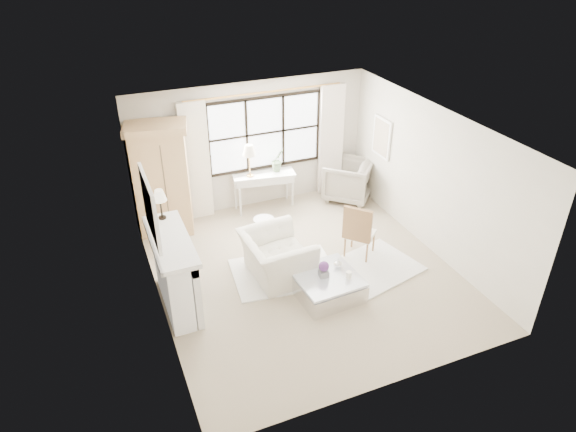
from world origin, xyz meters
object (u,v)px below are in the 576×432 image
at_px(armoire, 162,179).
at_px(coffee_table, 327,285).
at_px(console_table, 264,190).
at_px(club_armchair, 277,257).

xyz_separation_m(armoire, coffee_table, (2.02, -3.06, -0.96)).
bearing_deg(armoire, coffee_table, -43.67).
xyz_separation_m(console_table, club_armchair, (-0.66, -2.40, -0.01)).
distance_m(console_table, coffee_table, 3.21).
height_order(armoire, console_table, armoire).
xyz_separation_m(console_table, coffee_table, (-0.09, -3.21, -0.22)).
bearing_deg(coffee_table, club_armchair, 121.76).
bearing_deg(console_table, coffee_table, -82.34).
bearing_deg(console_table, club_armchair, -96.10).
distance_m(armoire, console_table, 2.24).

